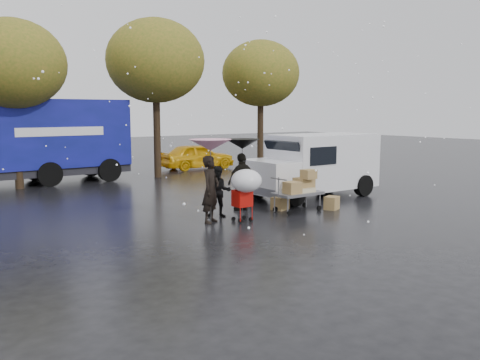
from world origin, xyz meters
TOP-DOWN VIEW (x-y plane):
  - ground at (0.00, 0.00)m, footprint 90.00×90.00m
  - person_pink at (-0.75, 0.44)m, footprint 0.80×0.72m
  - person_middle at (-0.15, 0.95)m, footprint 0.90×0.85m
  - person_black at (0.98, 1.35)m, footprint 1.03×0.43m
  - umbrella_pink at (-0.75, 0.44)m, footprint 1.15×1.15m
  - umbrella_black at (0.98, 1.35)m, footprint 1.05×1.05m
  - vendor_cart at (2.30, 0.21)m, footprint 1.52×0.80m
  - shopping_cart at (0.04, -0.09)m, footprint 0.84×0.84m
  - white_van at (4.57, 1.89)m, footprint 4.91×2.18m
  - blue_truck at (-2.70, 11.05)m, footprint 8.30×2.60m
  - box_ground_near at (3.28, -0.18)m, footprint 0.55×0.50m
  - box_ground_far at (1.99, 0.75)m, footprint 0.60×0.53m
  - yellow_taxi at (5.69, 11.77)m, footprint 4.01×1.84m
  - tree_row at (-0.47, 10.00)m, footprint 21.60×4.40m

SIDE VIEW (x-z plane):
  - ground at x=0.00m, z-range 0.00..0.00m
  - box_ground_far at x=1.99m, z-range 0.00..0.39m
  - box_ground_near at x=3.28m, z-range 0.00..0.41m
  - yellow_taxi at x=5.69m, z-range 0.00..1.33m
  - vendor_cart at x=2.30m, z-range 0.09..1.36m
  - person_middle at x=-0.15m, z-range 0.00..1.47m
  - person_black at x=0.98m, z-range 0.00..1.76m
  - person_pink at x=-0.75m, z-range 0.00..1.83m
  - shopping_cart at x=0.04m, z-range 0.33..1.80m
  - white_van at x=4.57m, z-range 0.06..2.26m
  - blue_truck at x=-2.70m, z-range 0.01..3.51m
  - umbrella_black at x=0.98m, z-range 0.94..3.12m
  - umbrella_pink at x=-0.75m, z-range 0.98..3.25m
  - tree_row at x=-0.47m, z-range 1.46..8.58m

